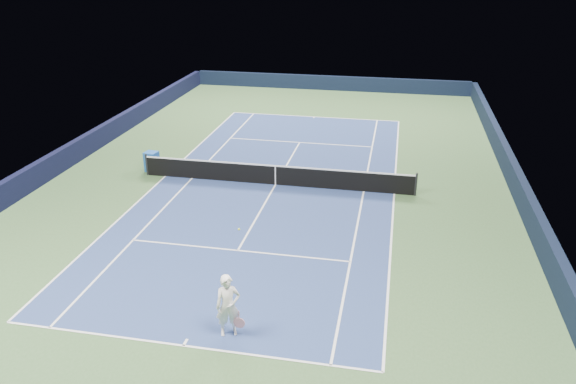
# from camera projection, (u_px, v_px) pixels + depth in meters

# --- Properties ---
(ground) EXTENTS (40.00, 40.00, 0.00)m
(ground) POSITION_uv_depth(u_px,v_px,m) (276.00, 185.00, 26.27)
(ground) COLOR #37562F
(ground) RESTS_ON ground
(wall_far) EXTENTS (22.00, 0.35, 1.10)m
(wall_far) POSITION_uv_depth(u_px,v_px,m) (330.00, 83.00, 43.90)
(wall_far) COLOR black
(wall_far) RESTS_ON ground
(wall_right) EXTENTS (0.35, 40.00, 1.10)m
(wall_right) POSITION_uv_depth(u_px,v_px,m) (521.00, 192.00, 24.11)
(wall_right) COLOR black
(wall_right) RESTS_ON ground
(wall_left) EXTENTS (0.35, 40.00, 1.10)m
(wall_left) POSITION_uv_depth(u_px,v_px,m) (64.00, 158.00, 27.99)
(wall_left) COLOR black
(wall_left) RESTS_ON ground
(court_surface) EXTENTS (10.97, 23.77, 0.01)m
(court_surface) POSITION_uv_depth(u_px,v_px,m) (276.00, 185.00, 26.27)
(court_surface) COLOR navy
(court_surface) RESTS_ON ground
(baseline_far) EXTENTS (10.97, 0.08, 0.00)m
(baseline_far) POSITION_uv_depth(u_px,v_px,m) (314.00, 117.00, 36.97)
(baseline_far) COLOR white
(baseline_far) RESTS_ON ground
(baseline_near) EXTENTS (10.97, 0.08, 0.00)m
(baseline_near) POSITION_uv_depth(u_px,v_px,m) (183.00, 346.00, 15.56)
(baseline_near) COLOR white
(baseline_near) RESTS_ON ground
(sideline_doubles_right) EXTENTS (0.08, 23.77, 0.00)m
(sideline_doubles_right) POSITION_uv_depth(u_px,v_px,m) (394.00, 194.00, 25.28)
(sideline_doubles_right) COLOR white
(sideline_doubles_right) RESTS_ON ground
(sideline_doubles_left) EXTENTS (0.08, 23.77, 0.00)m
(sideline_doubles_left) POSITION_uv_depth(u_px,v_px,m) (165.00, 176.00, 27.25)
(sideline_doubles_left) COLOR white
(sideline_doubles_left) RESTS_ON ground
(sideline_singles_right) EXTENTS (0.08, 23.77, 0.00)m
(sideline_singles_right) POSITION_uv_depth(u_px,v_px,m) (364.00, 191.00, 25.53)
(sideline_singles_right) COLOR white
(sideline_singles_right) RESTS_ON ground
(sideline_singles_left) EXTENTS (0.08, 23.77, 0.00)m
(sideline_singles_left) POSITION_uv_depth(u_px,v_px,m) (192.00, 178.00, 27.00)
(sideline_singles_left) COLOR white
(sideline_singles_left) RESTS_ON ground
(service_line_far) EXTENTS (8.23, 0.08, 0.00)m
(service_line_far) POSITION_uv_depth(u_px,v_px,m) (300.00, 142.00, 32.03)
(service_line_far) COLOR white
(service_line_far) RESTS_ON ground
(service_line_near) EXTENTS (8.23, 0.08, 0.00)m
(service_line_near) POSITION_uv_depth(u_px,v_px,m) (238.00, 250.00, 20.50)
(service_line_near) COLOR white
(service_line_near) RESTS_ON ground
(center_service_line) EXTENTS (0.08, 12.80, 0.00)m
(center_service_line) POSITION_uv_depth(u_px,v_px,m) (276.00, 185.00, 26.26)
(center_service_line) COLOR white
(center_service_line) RESTS_ON ground
(center_mark_far) EXTENTS (0.08, 0.30, 0.00)m
(center_mark_far) POSITION_uv_depth(u_px,v_px,m) (314.00, 117.00, 36.83)
(center_mark_far) COLOR white
(center_mark_far) RESTS_ON ground
(center_mark_near) EXTENTS (0.08, 0.30, 0.00)m
(center_mark_near) POSITION_uv_depth(u_px,v_px,m) (185.00, 342.00, 15.70)
(center_mark_near) COLOR white
(center_mark_near) RESTS_ON ground
(tennis_net) EXTENTS (12.90, 0.10, 1.07)m
(tennis_net) POSITION_uv_depth(u_px,v_px,m) (275.00, 175.00, 26.07)
(tennis_net) COLOR black
(tennis_net) RESTS_ON ground
(sponsor_cube) EXTENTS (0.67, 0.62, 0.99)m
(sponsor_cube) POSITION_uv_depth(u_px,v_px,m) (152.00, 161.00, 27.74)
(sponsor_cube) COLOR #1D57B0
(sponsor_cube) RESTS_ON ground
(tennis_player) EXTENTS (0.90, 1.38, 2.89)m
(tennis_player) POSITION_uv_depth(u_px,v_px,m) (228.00, 306.00, 15.68)
(tennis_player) COLOR white
(tennis_player) RESTS_ON ground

